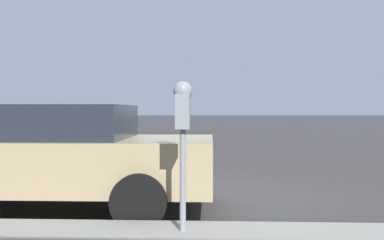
# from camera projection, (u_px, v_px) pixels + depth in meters

# --- Properties ---
(ground_plane) EXTENTS (220.00, 220.00, 0.00)m
(ground_plane) POSITION_uv_depth(u_px,v_px,m) (204.00, 196.00, 7.02)
(ground_plane) COLOR #3D3A3A
(parking_meter) EXTENTS (0.21, 0.19, 1.47)m
(parking_meter) POSITION_uv_depth(u_px,v_px,m) (183.00, 117.00, 4.39)
(parking_meter) COLOR gray
(parking_meter) RESTS_ON sidewalk
(car_tan) EXTENTS (2.16, 4.37, 1.42)m
(car_tan) POSITION_uv_depth(u_px,v_px,m) (47.00, 154.00, 6.03)
(car_tan) COLOR tan
(car_tan) RESTS_ON ground_plane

